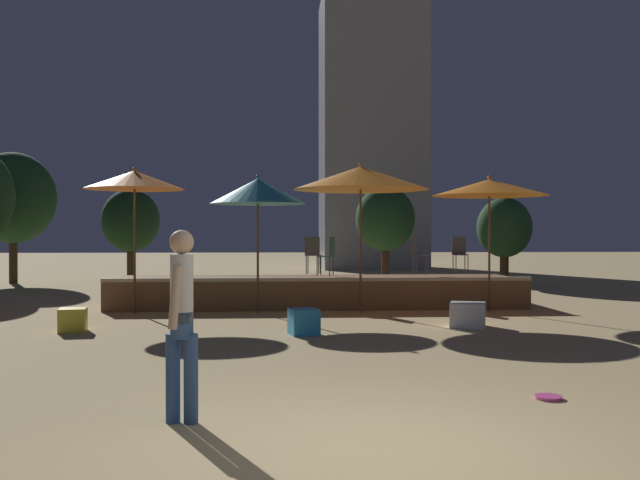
% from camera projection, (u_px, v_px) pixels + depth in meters
% --- Properties ---
extents(ground_plane, '(120.00, 120.00, 0.00)m').
position_uv_depth(ground_plane, '(381.00, 451.00, 5.59)').
color(ground_plane, tan).
extents(wooden_deck, '(9.53, 2.62, 0.73)m').
position_uv_depth(wooden_deck, '(317.00, 291.00, 17.01)').
color(wooden_deck, brown).
rests_on(wooden_deck, ground).
extents(patio_umbrella_0, '(2.13, 2.13, 3.14)m').
position_uv_depth(patio_umbrella_0, '(134.00, 180.00, 15.25)').
color(patio_umbrella_0, brown).
rests_on(patio_umbrella_0, ground).
extents(patio_umbrella_1, '(2.94, 2.94, 3.24)m').
position_uv_depth(patio_umbrella_1, '(361.00, 178.00, 15.41)').
color(patio_umbrella_1, brown).
rests_on(patio_umbrella_1, ground).
extents(patio_umbrella_2, '(2.56, 2.56, 2.99)m').
position_uv_depth(patio_umbrella_2, '(489.00, 188.00, 15.69)').
color(patio_umbrella_2, brown).
rests_on(patio_umbrella_2, ground).
extents(patio_umbrella_3, '(2.05, 2.05, 2.97)m').
position_uv_depth(patio_umbrella_3, '(258.00, 191.00, 15.24)').
color(patio_umbrella_3, brown).
rests_on(patio_umbrella_3, ground).
extents(cube_seat_0, '(0.78, 0.78, 0.44)m').
position_uv_depth(cube_seat_0, '(468.00, 315.00, 13.01)').
color(cube_seat_0, white).
rests_on(cube_seat_0, ground).
extents(cube_seat_1, '(0.51, 0.51, 0.41)m').
position_uv_depth(cube_seat_1, '(73.00, 320.00, 12.38)').
color(cube_seat_1, yellow).
rests_on(cube_seat_1, ground).
extents(cube_seat_2, '(0.55, 0.55, 0.44)m').
position_uv_depth(cube_seat_2, '(304.00, 322.00, 12.01)').
color(cube_seat_2, '#2D9EDB').
rests_on(cube_seat_2, ground).
extents(person_1, '(0.30, 0.50, 1.74)m').
position_uv_depth(person_1, '(182.00, 318.00, 6.39)').
color(person_1, '#2D4C7F').
rests_on(person_1, ground).
extents(bistro_chair_0, '(0.45, 0.45, 0.90)m').
position_uv_depth(bistro_chair_0, '(417.00, 252.00, 17.00)').
color(bistro_chair_0, '#47474C').
rests_on(bistro_chair_0, wooden_deck).
extents(bistro_chair_1, '(0.41, 0.42, 0.90)m').
position_uv_depth(bistro_chair_1, '(313.00, 251.00, 17.24)').
color(bistro_chair_1, '#47474C').
rests_on(bistro_chair_1, wooden_deck).
extents(bistro_chair_2, '(0.44, 0.44, 0.90)m').
position_uv_depth(bistro_chair_2, '(329.00, 252.00, 16.45)').
color(bistro_chair_2, '#1E4C47').
rests_on(bistro_chair_2, wooden_deck).
extents(bistro_chair_3, '(0.40, 0.40, 0.90)m').
position_uv_depth(bistro_chair_3, '(460.00, 251.00, 17.81)').
color(bistro_chair_3, '#47474C').
rests_on(bistro_chair_3, wooden_deck).
extents(frisbee_disc, '(0.28, 0.28, 0.03)m').
position_uv_depth(frisbee_disc, '(549.00, 397.00, 7.33)').
color(frisbee_disc, '#E54C99').
rests_on(frisbee_disc, ground).
extents(background_tree_0, '(1.75, 1.75, 2.87)m').
position_uv_depth(background_tree_0, '(504.00, 228.00, 22.83)').
color(background_tree_0, '#3D2B1C').
rests_on(background_tree_0, ground).
extents(background_tree_1, '(2.12, 2.12, 3.42)m').
position_uv_depth(background_tree_1, '(385.00, 219.00, 25.56)').
color(background_tree_1, '#3D2B1C').
rests_on(background_tree_1, ground).
extents(background_tree_3, '(2.11, 2.11, 3.37)m').
position_uv_depth(background_tree_3, '(131.00, 221.00, 26.29)').
color(background_tree_3, '#3D2B1C').
rests_on(background_tree_3, ground).
extents(background_tree_4, '(2.85, 2.85, 4.51)m').
position_uv_depth(background_tree_4, '(13.00, 198.00, 24.47)').
color(background_tree_4, '#3D2B1C').
rests_on(background_tree_4, ground).
extents(distant_building, '(5.00, 4.89, 13.56)m').
position_uv_depth(distant_building, '(371.00, 133.00, 35.63)').
color(distant_building, gray).
rests_on(distant_building, ground).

